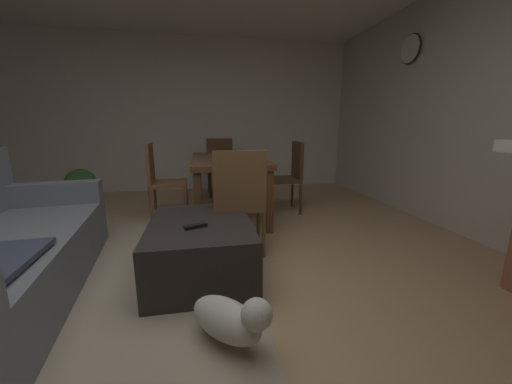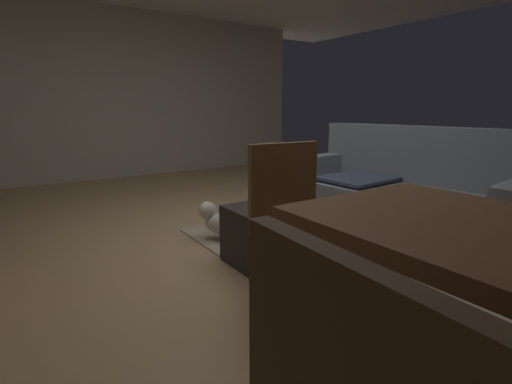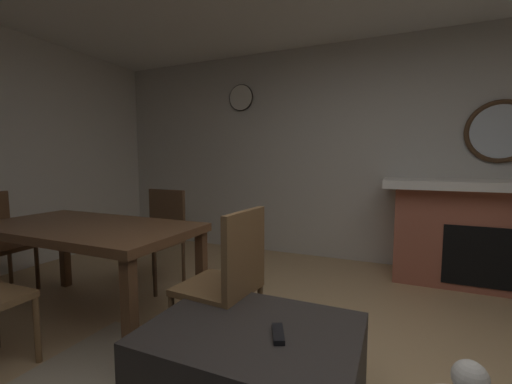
{
  "view_description": "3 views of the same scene",
  "coord_description": "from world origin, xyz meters",
  "px_view_note": "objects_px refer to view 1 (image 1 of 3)",
  "views": [
    {
      "loc": [
        -1.51,
        -0.17,
        1.11
      ],
      "look_at": [
        0.61,
        -0.57,
        0.62
      ],
      "focal_mm": 20.09,
      "sensor_mm": 36.0,
      "label": 1
    },
    {
      "loc": [
        2.43,
        -1.77,
        1.12
      ],
      "look_at": [
        1.01,
        -0.81,
        0.73
      ],
      "focal_mm": 26.26,
      "sensor_mm": 36.0,
      "label": 2
    },
    {
      "loc": [
        -0.02,
        1.22,
        1.22
      ],
      "look_at": [
        0.95,
        -1.02,
        0.99
      ],
      "focal_mm": 22.74,
      "sensor_mm": 36.0,
      "label": 3
    }
  ],
  "objects_px": {
    "dining_table": "(227,164)",
    "small_dog": "(231,319)",
    "tv_remote": "(196,226)",
    "dining_chair_west": "(239,197)",
    "dining_chair_east": "(221,163)",
    "ottoman_coffee_table": "(201,247)",
    "dining_chair_south": "(289,173)",
    "wall_clock": "(411,49)",
    "dining_chair_north": "(160,176)",
    "potted_plant": "(81,187)"
  },
  "relations": [
    {
      "from": "dining_chair_north",
      "to": "dining_chair_west",
      "type": "bearing_deg",
      "value": -146.5
    },
    {
      "from": "dining_chair_north",
      "to": "potted_plant",
      "type": "relative_size",
      "value": 1.65
    },
    {
      "from": "dining_chair_north",
      "to": "small_dog",
      "type": "height_order",
      "value": "dining_chair_north"
    },
    {
      "from": "tv_remote",
      "to": "small_dog",
      "type": "relative_size",
      "value": 0.35
    },
    {
      "from": "dining_chair_north",
      "to": "small_dog",
      "type": "relative_size",
      "value": 2.05
    },
    {
      "from": "ottoman_coffee_table",
      "to": "tv_remote",
      "type": "xyz_separation_m",
      "value": [
        -0.14,
        0.03,
        0.22
      ]
    },
    {
      "from": "dining_table",
      "to": "dining_chair_west",
      "type": "xyz_separation_m",
      "value": [
        -1.24,
        0.01,
        -0.14
      ]
    },
    {
      "from": "dining_chair_east",
      "to": "potted_plant",
      "type": "bearing_deg",
      "value": 108.5
    },
    {
      "from": "ottoman_coffee_table",
      "to": "small_dog",
      "type": "relative_size",
      "value": 2.21
    },
    {
      "from": "tv_remote",
      "to": "dining_chair_south",
      "type": "bearing_deg",
      "value": -58.9
    },
    {
      "from": "dining_chair_west",
      "to": "dining_chair_south",
      "type": "relative_size",
      "value": 1.0
    },
    {
      "from": "ottoman_coffee_table",
      "to": "wall_clock",
      "type": "height_order",
      "value": "wall_clock"
    },
    {
      "from": "dining_table",
      "to": "dining_chair_north",
      "type": "distance_m",
      "value": 0.84
    },
    {
      "from": "dining_chair_east",
      "to": "small_dog",
      "type": "relative_size",
      "value": 2.05
    },
    {
      "from": "ottoman_coffee_table",
      "to": "dining_table",
      "type": "distance_m",
      "value": 1.64
    },
    {
      "from": "dining_chair_east",
      "to": "wall_clock",
      "type": "distance_m",
      "value": 3.12
    },
    {
      "from": "tv_remote",
      "to": "small_dog",
      "type": "distance_m",
      "value": 0.75
    },
    {
      "from": "tv_remote",
      "to": "dining_chair_east",
      "type": "bearing_deg",
      "value": -30.65
    },
    {
      "from": "dining_chair_south",
      "to": "potted_plant",
      "type": "relative_size",
      "value": 1.65
    },
    {
      "from": "tv_remote",
      "to": "dining_chair_west",
      "type": "height_order",
      "value": "dining_chair_west"
    },
    {
      "from": "ottoman_coffee_table",
      "to": "potted_plant",
      "type": "bearing_deg",
      "value": 37.1
    },
    {
      "from": "dining_chair_west",
      "to": "dining_chair_north",
      "type": "relative_size",
      "value": 1.0
    },
    {
      "from": "dining_table",
      "to": "dining_chair_west",
      "type": "relative_size",
      "value": 1.82
    },
    {
      "from": "ottoman_coffee_table",
      "to": "dining_table",
      "type": "relative_size",
      "value": 0.59
    },
    {
      "from": "dining_chair_east",
      "to": "potted_plant",
      "type": "relative_size",
      "value": 1.65
    },
    {
      "from": "dining_chair_north",
      "to": "potted_plant",
      "type": "bearing_deg",
      "value": 62.59
    },
    {
      "from": "dining_chair_north",
      "to": "ottoman_coffee_table",
      "type": "bearing_deg",
      "value": -162.77
    },
    {
      "from": "wall_clock",
      "to": "dining_chair_north",
      "type": "bearing_deg",
      "value": 86.65
    },
    {
      "from": "dining_chair_east",
      "to": "small_dog",
      "type": "xyz_separation_m",
      "value": [
        -3.6,
        0.2,
        -0.35
      ]
    },
    {
      "from": "tv_remote",
      "to": "small_dog",
      "type": "bearing_deg",
      "value": 170.76
    },
    {
      "from": "dining_chair_east",
      "to": "dining_chair_south",
      "type": "height_order",
      "value": "same"
    },
    {
      "from": "dining_table",
      "to": "dining_chair_south",
      "type": "xyz_separation_m",
      "value": [
        -0.0,
        -0.82,
        -0.14
      ]
    },
    {
      "from": "small_dog",
      "to": "dining_chair_south",
      "type": "bearing_deg",
      "value": -23.54
    },
    {
      "from": "tv_remote",
      "to": "ottoman_coffee_table",
      "type": "bearing_deg",
      "value": -35.8
    },
    {
      "from": "wall_clock",
      "to": "potted_plant",
      "type": "bearing_deg",
      "value": 79.77
    },
    {
      "from": "dining_chair_west",
      "to": "wall_clock",
      "type": "bearing_deg",
      "value": -65.62
    },
    {
      "from": "dining_chair_east",
      "to": "wall_clock",
      "type": "bearing_deg",
      "value": -121.62
    },
    {
      "from": "dining_chair_south",
      "to": "wall_clock",
      "type": "distance_m",
      "value": 2.15
    },
    {
      "from": "dining_table",
      "to": "small_dog",
      "type": "xyz_separation_m",
      "value": [
        -2.37,
        0.21,
        -0.49
      ]
    },
    {
      "from": "ottoman_coffee_table",
      "to": "dining_chair_north",
      "type": "height_order",
      "value": "dining_chair_north"
    },
    {
      "from": "tv_remote",
      "to": "dining_chair_west",
      "type": "xyz_separation_m",
      "value": [
        0.45,
        -0.37,
        0.09
      ]
    },
    {
      "from": "dining_chair_west",
      "to": "wall_clock",
      "type": "height_order",
      "value": "wall_clock"
    },
    {
      "from": "dining_chair_west",
      "to": "potted_plant",
      "type": "xyz_separation_m",
      "value": [
        1.82,
        1.95,
        -0.21
      ]
    },
    {
      "from": "dining_table",
      "to": "dining_chair_west",
      "type": "bearing_deg",
      "value": 179.65
    },
    {
      "from": "potted_plant",
      "to": "small_dog",
      "type": "bearing_deg",
      "value": -149.36
    },
    {
      "from": "tv_remote",
      "to": "dining_chair_north",
      "type": "relative_size",
      "value": 0.17
    },
    {
      "from": "tv_remote",
      "to": "potted_plant",
      "type": "height_order",
      "value": "potted_plant"
    },
    {
      "from": "dining_chair_east",
      "to": "dining_table",
      "type": "bearing_deg",
      "value": -179.88
    },
    {
      "from": "dining_chair_east",
      "to": "dining_chair_south",
      "type": "relative_size",
      "value": 1.0
    },
    {
      "from": "dining_chair_west",
      "to": "small_dog",
      "type": "height_order",
      "value": "dining_chair_west"
    }
  ]
}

